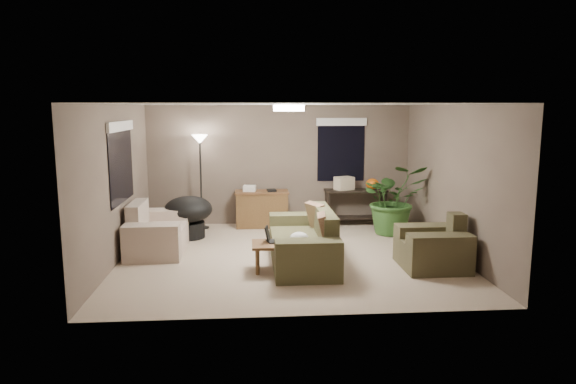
{
  "coord_description": "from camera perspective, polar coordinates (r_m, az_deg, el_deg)",
  "views": [
    {
      "loc": [
        -0.65,
        -8.24,
        2.45
      ],
      "look_at": [
        0.0,
        0.2,
        1.05
      ],
      "focal_mm": 32.0,
      "sensor_mm": 36.0,
      "label": 1
    }
  ],
  "objects": [
    {
      "name": "coffee_table",
      "position": [
        7.82,
        -0.34,
        -6.12
      ],
      "size": [
        1.0,
        0.55,
        0.42
      ],
      "color": "brown",
      "rests_on": "ground"
    },
    {
      "name": "room_shell",
      "position": [
        8.36,
        0.1,
        1.13
      ],
      "size": [
        5.5,
        5.5,
        5.5
      ],
      "color": "#C1A98F",
      "rests_on": "ground"
    },
    {
      "name": "main_sofa",
      "position": [
        8.23,
        1.86,
        -5.81
      ],
      "size": [
        0.95,
        2.2,
        0.85
      ],
      "color": "#4A482C",
      "rests_on": "ground"
    },
    {
      "name": "cardboard_box",
      "position": [
        10.77,
        6.25,
        0.97
      ],
      "size": [
        0.44,
        0.39,
        0.27
      ],
      "primitive_type": "cube",
      "rotation": [
        0.0,
        0.0,
        0.41
      ],
      "color": "beige",
      "rests_on": "console_table"
    },
    {
      "name": "armchair",
      "position": [
        8.27,
        15.85,
        -6.07
      ],
      "size": [
        0.95,
        1.0,
        0.85
      ],
      "color": "#47412A",
      "rests_on": "ground"
    },
    {
      "name": "ceiling_fixture",
      "position": [
        8.27,
        0.11,
        9.32
      ],
      "size": [
        0.5,
        0.5,
        0.1
      ],
      "primitive_type": "cylinder",
      "color": "white",
      "rests_on": "room_shell"
    },
    {
      "name": "pumpkin",
      "position": [
        10.9,
        9.35,
        0.89
      ],
      "size": [
        0.28,
        0.28,
        0.23
      ],
      "primitive_type": "ellipsoid",
      "rotation": [
        0.0,
        0.0,
        -0.03
      ],
      "color": "orange",
      "rests_on": "console_table"
    },
    {
      "name": "papasan_chair",
      "position": [
        9.89,
        -11.0,
        -2.37
      ],
      "size": [
        0.96,
        0.96,
        0.8
      ],
      "color": "black",
      "rests_on": "ground"
    },
    {
      "name": "window_back",
      "position": [
        10.92,
        5.93,
        5.85
      ],
      "size": [
        1.06,
        0.05,
        1.33
      ],
      "color": "black",
      "rests_on": "room_shell"
    },
    {
      "name": "cat_scratching_post",
      "position": [
        9.02,
        15.8,
        -5.32
      ],
      "size": [
        0.32,
        0.32,
        0.5
      ],
      "color": "tan",
      "rests_on": "ground"
    },
    {
      "name": "loveseat",
      "position": [
        9.16,
        -14.42,
        -4.5
      ],
      "size": [
        0.9,
        1.6,
        0.85
      ],
      "color": "beige",
      "rests_on": "ground"
    },
    {
      "name": "console_table",
      "position": [
        10.9,
        7.5,
        -1.34
      ],
      "size": [
        1.3,
        0.4,
        0.75
      ],
      "color": "black",
      "rests_on": "ground"
    },
    {
      "name": "plastic_bag",
      "position": [
        7.65,
        1.23,
        -5.21
      ],
      "size": [
        0.33,
        0.3,
        0.2
      ],
      "primitive_type": "ellipsoid",
      "rotation": [
        0.0,
        0.0,
        0.15
      ],
      "color": "white",
      "rests_on": "coffee_table"
    },
    {
      "name": "throw_pillows",
      "position": [
        8.17,
        3.66,
        -3.36
      ],
      "size": [
        0.4,
        1.39,
        0.47
      ],
      "color": "#8C7251",
      "rests_on": "main_sofa"
    },
    {
      "name": "window_left",
      "position": [
        8.82,
        -18.07,
        4.6
      ],
      "size": [
        0.05,
        1.56,
        1.33
      ],
      "color": "black",
      "rests_on": "room_shell"
    },
    {
      "name": "floor_lamp",
      "position": [
        10.47,
        -9.75,
        4.58
      ],
      "size": [
        0.32,
        0.32,
        1.91
      ],
      "color": "black",
      "rests_on": "ground"
    },
    {
      "name": "laptop",
      "position": [
        7.88,
        -1.62,
        -5.1
      ],
      "size": [
        0.4,
        0.31,
        0.24
      ],
      "color": "black",
      "rests_on": "coffee_table"
    },
    {
      "name": "desk_papers",
      "position": [
        10.54,
        -3.78,
        0.36
      ],
      "size": [
        0.69,
        0.28,
        0.12
      ],
      "color": "silver",
      "rests_on": "desk"
    },
    {
      "name": "desk",
      "position": [
        10.62,
        -2.92,
        -1.87
      ],
      "size": [
        1.1,
        0.5,
        0.75
      ],
      "color": "brown",
      "rests_on": "ground"
    },
    {
      "name": "houseplant",
      "position": [
        10.21,
        11.63,
        -1.61
      ],
      "size": [
        1.24,
        1.38,
        1.08
      ],
      "primitive_type": "imported",
      "color": "#2D5923",
      "rests_on": "ground"
    }
  ]
}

